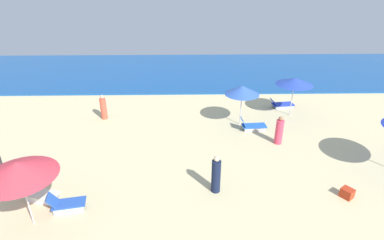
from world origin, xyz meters
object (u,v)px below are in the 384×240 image
(lounge_chair_1_0, at_px, (252,126))
(lounge_chair_4_0, at_px, (281,104))
(lounge_chair_0_0, at_px, (40,194))
(lounge_chair_0_1, at_px, (66,204))
(beachgoer_1, at_px, (103,108))
(beachgoer_3, at_px, (279,131))
(cooler_box_0, at_px, (347,193))
(umbrella_0, at_px, (18,169))
(umbrella_4, at_px, (295,81))
(umbrella_1, at_px, (242,90))
(beachgoer_0, at_px, (216,175))

(lounge_chair_1_0, relative_size, lounge_chair_4_0, 0.94)
(lounge_chair_0_0, xyz_separation_m, lounge_chair_0_1, (1.24, -0.61, 0.02))
(beachgoer_1, xyz_separation_m, beachgoer_3, (9.80, -3.19, -0.01))
(lounge_chair_4_0, distance_m, beachgoer_1, 11.40)
(beachgoer_1, bearing_deg, cooler_box_0, -76.11)
(umbrella_0, height_order, umbrella_4, umbrella_0)
(beachgoer_1, bearing_deg, lounge_chair_0_0, -138.67)
(lounge_chair_0_0, relative_size, cooler_box_0, 3.31)
(umbrella_1, bearing_deg, beachgoer_1, 173.28)
(lounge_chair_0_0, bearing_deg, beachgoer_0, -72.56)
(lounge_chair_0_1, bearing_deg, umbrella_4, -63.74)
(beachgoer_0, bearing_deg, cooler_box_0, -89.33)
(umbrella_1, bearing_deg, beachgoer_3, -53.61)
(umbrella_0, distance_m, lounge_chair_1_0, 11.81)
(cooler_box_0, bearing_deg, lounge_chair_4_0, 144.34)
(beachgoer_0, distance_m, cooler_box_0, 5.26)
(umbrella_1, distance_m, cooler_box_0, 7.56)
(lounge_chair_1_0, xyz_separation_m, beachgoer_1, (-8.74, 1.65, 0.46))
(beachgoer_0, height_order, beachgoer_3, beachgoer_0)
(lounge_chair_0_0, distance_m, beachgoer_3, 11.39)
(umbrella_0, relative_size, lounge_chair_0_1, 1.87)
(lounge_chair_4_0, bearing_deg, cooler_box_0, 173.67)
(umbrella_0, relative_size, umbrella_1, 1.09)
(beachgoer_1, bearing_deg, umbrella_0, -135.77)
(lounge_chair_0_0, xyz_separation_m, umbrella_1, (8.93, 6.44, 1.89))
(umbrella_0, bearing_deg, beachgoer_1, 86.92)
(lounge_chair_0_1, bearing_deg, lounge_chair_4_0, -59.42)
(cooler_box_0, bearing_deg, beachgoer_0, -131.65)
(umbrella_4, height_order, beachgoer_3, umbrella_4)
(lounge_chair_1_0, height_order, beachgoer_1, beachgoer_1)
(beachgoer_3, bearing_deg, lounge_chair_4_0, 18.76)
(lounge_chair_4_0, bearing_deg, umbrella_1, 120.86)
(lounge_chair_0_0, height_order, beachgoer_1, beachgoer_1)
(umbrella_0, xyz_separation_m, beachgoer_1, (0.47, 8.72, -1.64))
(umbrella_0, distance_m, cooler_box_0, 12.11)
(umbrella_1, relative_size, beachgoer_1, 1.56)
(lounge_chair_1_0, distance_m, beachgoer_0, 5.97)
(lounge_chair_0_0, bearing_deg, umbrella_1, -39.92)
(umbrella_4, relative_size, beachgoer_3, 1.57)
(lounge_chair_1_0, xyz_separation_m, cooler_box_0, (2.64, -5.86, -0.05))
(lounge_chair_0_0, distance_m, lounge_chair_4_0, 14.98)
(umbrella_1, xyz_separation_m, beachgoer_3, (1.65, -2.23, -1.44))
(lounge_chair_4_0, distance_m, beachgoer_3, 4.92)
(lounge_chair_4_0, bearing_deg, lounge_chair_1_0, 133.86)
(lounge_chair_0_1, height_order, umbrella_4, umbrella_4)
(lounge_chair_1_0, distance_m, cooler_box_0, 6.43)
(lounge_chair_0_1, relative_size, beachgoer_0, 0.84)
(lounge_chair_0_0, height_order, beachgoer_3, beachgoer_3)
(lounge_chair_1_0, relative_size, beachgoer_1, 0.97)
(umbrella_1, xyz_separation_m, beachgoer_0, (-1.97, -6.06, -1.37))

